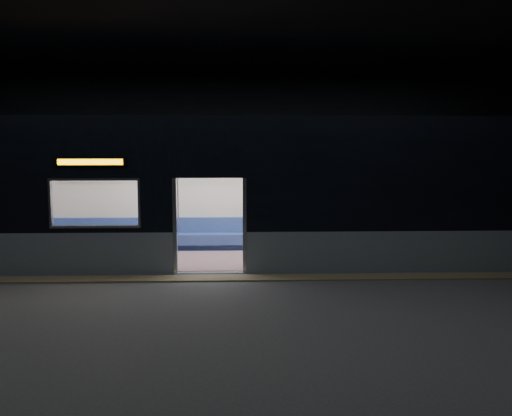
{
  "coord_description": "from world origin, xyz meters",
  "views": [
    {
      "loc": [
        0.59,
        -10.36,
        2.71
      ],
      "look_at": [
        1.03,
        2.3,
        1.27
      ],
      "focal_mm": 38.0,
      "sensor_mm": 36.0,
      "label": 1
    }
  ],
  "objects": [
    {
      "name": "transit_map",
      "position": [
        1.6,
        3.85,
        1.44
      ],
      "size": [
        0.88,
        0.03,
        0.57
      ],
      "primitive_type": "cube",
      "color": "white",
      "rests_on": "metro_car"
    },
    {
      "name": "tactile_strip",
      "position": [
        0.0,
        0.55,
        0.01
      ],
      "size": [
        22.8,
        0.5,
        0.03
      ],
      "primitive_type": "cube",
      "color": "#8C7F59",
      "rests_on": "station_floor"
    },
    {
      "name": "passenger",
      "position": [
        4.62,
        3.55,
        0.82
      ],
      "size": [
        0.42,
        0.72,
        1.42
      ],
      "rotation": [
        0.0,
        0.0,
        -0.04
      ],
      "color": "black",
      "rests_on": "metro_car"
    },
    {
      "name": "metro_car",
      "position": [
        -0.0,
        2.54,
        1.85
      ],
      "size": [
        18.0,
        3.04,
        3.35
      ],
      "color": "gray",
      "rests_on": "station_floor"
    },
    {
      "name": "station_floor",
      "position": [
        0.0,
        0.0,
        -0.01
      ],
      "size": [
        24.0,
        14.0,
        0.01
      ],
      "primitive_type": "cube",
      "color": "#47494C",
      "rests_on": "ground"
    },
    {
      "name": "station_envelope",
      "position": [
        0.0,
        0.0,
        3.66
      ],
      "size": [
        24.0,
        14.0,
        5.0
      ],
      "color": "black",
      "rests_on": "station_floor"
    },
    {
      "name": "handbag",
      "position": [
        4.66,
        3.31,
        0.69
      ],
      "size": [
        0.38,
        0.35,
        0.15
      ],
      "primitive_type": "cube",
      "rotation": [
        0.0,
        0.0,
        0.43
      ],
      "color": "black",
      "rests_on": "passenger"
    }
  ]
}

